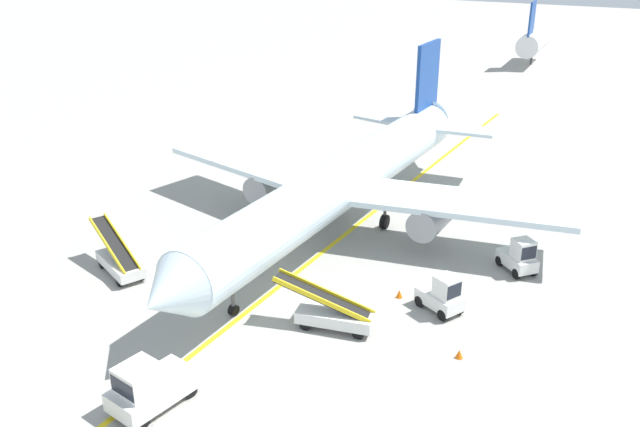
{
  "coord_description": "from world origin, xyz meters",
  "views": [
    {
      "loc": [
        16.33,
        -25.68,
        18.54
      ],
      "look_at": [
        0.16,
        7.94,
        2.5
      ],
      "focal_mm": 38.45,
      "sensor_mm": 36.0,
      "label": 1
    }
  ],
  "objects_px": {
    "belt_loader_forward_hold": "(333,313)",
    "ground_crew_marshaller": "(246,241)",
    "belt_loader_aft_hold": "(119,260)",
    "safety_cone_nose_right": "(399,294)",
    "airliner": "(345,180)",
    "baggage_tug_near_wing": "(519,257)",
    "baggage_tug_by_cargo_door": "(442,295)",
    "pushback_tug": "(149,387)",
    "safety_cone_nose_left": "(459,354)"
  },
  "relations": [
    {
      "from": "belt_loader_aft_hold",
      "to": "safety_cone_nose_left",
      "type": "height_order",
      "value": "belt_loader_aft_hold"
    },
    {
      "from": "belt_loader_forward_hold",
      "to": "safety_cone_nose_left",
      "type": "height_order",
      "value": "belt_loader_forward_hold"
    },
    {
      "from": "ground_crew_marshaller",
      "to": "safety_cone_nose_left",
      "type": "xyz_separation_m",
      "value": [
        14.35,
        -4.83,
        -0.69
      ]
    },
    {
      "from": "airliner",
      "to": "baggage_tug_near_wing",
      "type": "relative_size",
      "value": 13.48
    },
    {
      "from": "belt_loader_forward_hold",
      "to": "ground_crew_marshaller",
      "type": "height_order",
      "value": "belt_loader_forward_hold"
    },
    {
      "from": "airliner",
      "to": "belt_loader_aft_hold",
      "type": "bearing_deg",
      "value": -129.81
    },
    {
      "from": "belt_loader_forward_hold",
      "to": "safety_cone_nose_left",
      "type": "relative_size",
      "value": 11.68
    },
    {
      "from": "baggage_tug_near_wing",
      "to": "safety_cone_nose_left",
      "type": "distance_m",
      "value": 9.77
    },
    {
      "from": "belt_loader_aft_hold",
      "to": "safety_cone_nose_right",
      "type": "bearing_deg",
      "value": 15.52
    },
    {
      "from": "airliner",
      "to": "safety_cone_nose_right",
      "type": "bearing_deg",
      "value": -47.33
    },
    {
      "from": "belt_loader_forward_hold",
      "to": "baggage_tug_near_wing",
      "type": "bearing_deg",
      "value": 54.19
    },
    {
      "from": "pushback_tug",
      "to": "safety_cone_nose_right",
      "type": "distance_m",
      "value": 14.35
    },
    {
      "from": "safety_cone_nose_left",
      "to": "airliner",
      "type": "bearing_deg",
      "value": 134.47
    },
    {
      "from": "safety_cone_nose_right",
      "to": "safety_cone_nose_left",
      "type": "bearing_deg",
      "value": -42.73
    },
    {
      "from": "baggage_tug_near_wing",
      "to": "belt_loader_forward_hold",
      "type": "bearing_deg",
      "value": -125.81
    },
    {
      "from": "safety_cone_nose_left",
      "to": "safety_cone_nose_right",
      "type": "xyz_separation_m",
      "value": [
        -4.33,
        4.0,
        0.0
      ]
    },
    {
      "from": "safety_cone_nose_left",
      "to": "belt_loader_forward_hold",
      "type": "bearing_deg",
      "value": -178.86
    },
    {
      "from": "safety_cone_nose_left",
      "to": "ground_crew_marshaller",
      "type": "bearing_deg",
      "value": 161.4
    },
    {
      "from": "pushback_tug",
      "to": "baggage_tug_by_cargo_door",
      "type": "height_order",
      "value": "pushback_tug"
    },
    {
      "from": "belt_loader_forward_hold",
      "to": "airliner",
      "type": "bearing_deg",
      "value": 111.12
    },
    {
      "from": "baggage_tug_by_cargo_door",
      "to": "belt_loader_aft_hold",
      "type": "height_order",
      "value": "belt_loader_aft_hold"
    },
    {
      "from": "airliner",
      "to": "belt_loader_forward_hold",
      "type": "bearing_deg",
      "value": -68.88
    },
    {
      "from": "baggage_tug_by_cargo_door",
      "to": "safety_cone_nose_left",
      "type": "relative_size",
      "value": 6.2
    },
    {
      "from": "ground_crew_marshaller",
      "to": "safety_cone_nose_left",
      "type": "bearing_deg",
      "value": -18.6
    },
    {
      "from": "ground_crew_marshaller",
      "to": "safety_cone_nose_left",
      "type": "distance_m",
      "value": 15.16
    },
    {
      "from": "baggage_tug_near_wing",
      "to": "baggage_tug_by_cargo_door",
      "type": "relative_size",
      "value": 0.96
    },
    {
      "from": "baggage_tug_by_cargo_door",
      "to": "airliner",
      "type": "bearing_deg",
      "value": 140.43
    },
    {
      "from": "airliner",
      "to": "baggage_tug_near_wing",
      "type": "xyz_separation_m",
      "value": [
        11.28,
        -0.98,
        -2.49
      ]
    },
    {
      "from": "airliner",
      "to": "baggage_tug_near_wing",
      "type": "distance_m",
      "value": 11.59
    },
    {
      "from": "baggage_tug_near_wing",
      "to": "belt_loader_aft_hold",
      "type": "height_order",
      "value": "belt_loader_aft_hold"
    },
    {
      "from": "baggage_tug_by_cargo_door",
      "to": "ground_crew_marshaller",
      "type": "relative_size",
      "value": 1.61
    },
    {
      "from": "airliner",
      "to": "safety_cone_nose_right",
      "type": "distance_m",
      "value": 9.65
    },
    {
      "from": "airliner",
      "to": "baggage_tug_by_cargo_door",
      "type": "height_order",
      "value": "airliner"
    },
    {
      "from": "pushback_tug",
      "to": "belt_loader_aft_hold",
      "type": "distance_m",
      "value": 12.5
    },
    {
      "from": "airliner",
      "to": "belt_loader_aft_hold",
      "type": "distance_m",
      "value": 14.48
    },
    {
      "from": "belt_loader_aft_hold",
      "to": "baggage_tug_by_cargo_door",
      "type": "bearing_deg",
      "value": 12.29
    },
    {
      "from": "pushback_tug",
      "to": "belt_loader_forward_hold",
      "type": "relative_size",
      "value": 0.76
    },
    {
      "from": "baggage_tug_near_wing",
      "to": "safety_cone_nose_right",
      "type": "distance_m",
      "value": 7.7
    },
    {
      "from": "belt_loader_forward_hold",
      "to": "ground_crew_marshaller",
      "type": "bearing_deg",
      "value": 148.33
    },
    {
      "from": "pushback_tug",
      "to": "ground_crew_marshaller",
      "type": "xyz_separation_m",
      "value": [
        -3.76,
        13.72,
        -0.08
      ]
    },
    {
      "from": "belt_loader_forward_hold",
      "to": "ground_crew_marshaller",
      "type": "relative_size",
      "value": 3.02
    },
    {
      "from": "baggage_tug_near_wing",
      "to": "belt_loader_aft_hold",
      "type": "xyz_separation_m",
      "value": [
        -20.39,
        -9.95,
        -0.15
      ]
    },
    {
      "from": "airliner",
      "to": "pushback_tug",
      "type": "bearing_deg",
      "value": -90.27
    },
    {
      "from": "safety_cone_nose_right",
      "to": "ground_crew_marshaller",
      "type": "bearing_deg",
      "value": 175.28
    },
    {
      "from": "baggage_tug_by_cargo_door",
      "to": "ground_crew_marshaller",
      "type": "distance_m",
      "value": 12.48
    },
    {
      "from": "baggage_tug_near_wing",
      "to": "ground_crew_marshaller",
      "type": "distance_m",
      "value": 15.9
    },
    {
      "from": "baggage_tug_by_cargo_door",
      "to": "belt_loader_aft_hold",
      "type": "relative_size",
      "value": 0.54
    },
    {
      "from": "baggage_tug_by_cargo_door",
      "to": "safety_cone_nose_right",
      "type": "distance_m",
      "value": 2.53
    },
    {
      "from": "belt_loader_forward_hold",
      "to": "belt_loader_aft_hold",
      "type": "height_order",
      "value": "same"
    },
    {
      "from": "belt_loader_aft_hold",
      "to": "ground_crew_marshaller",
      "type": "xyz_separation_m",
      "value": [
        5.26,
        5.07,
        0.13
      ]
    }
  ]
}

